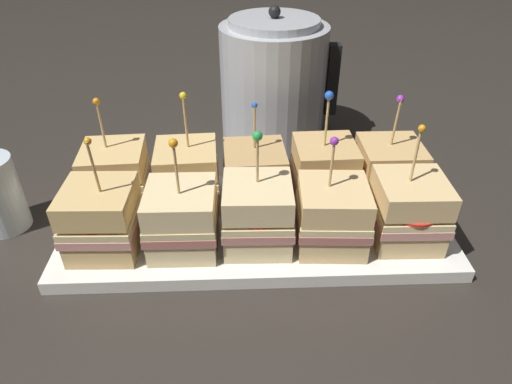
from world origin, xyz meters
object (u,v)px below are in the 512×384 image
Objects in this scene: sandwich_front_far_left at (102,220)px; kettle_steel at (273,84)px; sandwich_front_left at (182,219)px; sandwich_front_far_right at (408,211)px; sandwich_front_right at (332,216)px; sandwich_back_far_left at (116,177)px; sandwich_back_left at (188,176)px; sandwich_front_center at (260,215)px; sandwich_back_right at (324,172)px; sandwich_back_far_right at (388,173)px; sandwich_back_center at (255,176)px; serving_platter at (256,225)px.

sandwich_front_far_left is 0.40m from kettle_steel.
sandwich_front_far_right is (0.28, 0.00, 0.00)m from sandwich_front_left.
sandwich_front_right is 0.30m from sandwich_back_far_left.
sandwich_back_left is at bearing 152.30° from sandwich_front_right.
sandwich_back_far_left is at bearing 154.20° from sandwich_front_center.
sandwich_front_center is at bearing 177.47° from sandwich_front_right.
sandwich_front_left is 0.10m from sandwich_front_center.
sandwich_front_right is at bearing -93.22° from sandwich_back_right.
sandwich_front_far_right is 0.97× the size of sandwich_back_left.
sandwich_back_left is 0.28m from sandwich_back_far_right.
sandwich_front_right is at bearing -135.32° from sandwich_back_far_right.
sandwich_front_center is 0.19m from sandwich_front_far_right.
sandwich_front_left is at bearing -134.52° from sandwich_back_center.
sandwich_front_right is (0.09, -0.00, -0.00)m from sandwich_front_center.
kettle_steel is (-0.05, 0.32, 0.05)m from sandwich_front_right.
sandwich_front_right is at bearing -19.05° from sandwich_back_far_left.
sandwich_back_right is (0.19, 0.10, 0.00)m from sandwich_front_left.
sandwich_front_right is at bearing -80.88° from kettle_steel.
sandwich_front_far_left reaches higher than sandwich_front_center.
sandwich_front_right is 0.10m from sandwich_front_far_right.
sandwich_front_far_right reaches higher than sandwich_back_far_right.
sandwich_front_center is 1.04× the size of sandwich_front_right.
sandwich_front_far_right is at bearing -13.70° from serving_platter.
sandwich_back_right is (0.01, 0.10, 0.00)m from sandwich_front_right.
serving_platter is at bearing -90.53° from sandwich_back_center.
serving_platter is 0.12m from sandwich_front_right.
kettle_steel is (0.14, 0.32, 0.05)m from sandwich_front_left.
sandwich_front_far_left is 0.19m from sandwich_front_center.
sandwich_front_far_right reaches higher than sandwich_front_far_left.
sandwich_back_left is (-0.09, 0.05, 0.05)m from serving_platter.
sandwich_back_far_right is at bearing 13.32° from serving_platter.
sandwich_front_center reaches higher than serving_platter.
sandwich_back_far_left is 0.10m from sandwich_back_left.
sandwich_back_left is 0.27m from kettle_steel.
sandwich_back_center is at bearing -100.34° from kettle_steel.
sandwich_back_left is 1.04× the size of sandwich_back_far_right.
sandwich_back_center is at bearing 179.69° from sandwich_back_far_right.
sandwich_front_far_left is at bearing 179.88° from sandwich_front_left.
sandwich_front_right is at bearing -0.36° from sandwich_front_left.
sandwich_back_far_right reaches higher than sandwich_back_far_left.
sandwich_back_far_right reaches higher than sandwich_front_left.
sandwich_front_center is 0.21m from sandwich_back_far_right.
kettle_steel reaches higher than sandwich_back_far_left.
sandwich_front_far_right is 0.09m from sandwich_back_far_right.
sandwich_back_left reaches higher than sandwich_front_center.
sandwich_front_left is at bearing -89.30° from sandwich_back_left.
sandwich_front_far_left is at bearing -166.12° from sandwich_back_far_right.
kettle_steel is (0.14, 0.22, 0.05)m from sandwich_back_left.
sandwich_back_center is (-0.00, 0.09, -0.00)m from sandwich_front_center.
sandwich_back_center is at bearing 45.48° from sandwich_front_left.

